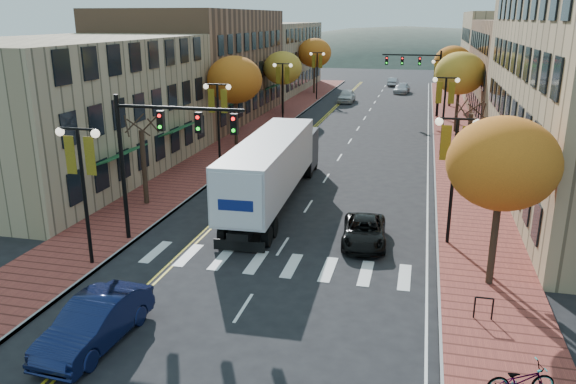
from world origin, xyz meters
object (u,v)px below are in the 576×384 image
Objects in this scene: black_suv at (364,232)px; navy_sedan at (95,322)px; semi_truck at (275,163)px; bicycle at (521,380)px.

navy_sedan is at bearing -130.54° from black_suv.
semi_truck is 3.40× the size of navy_sedan.
semi_truck is 19.16m from bicycle.
semi_truck is 3.71× the size of black_suv.
bicycle is at bearing -67.32° from black_suv.
black_suv is at bearing 57.72° from navy_sedan.
semi_truck is 8.32× the size of bicycle.
semi_truck is 7.79m from black_suv.
navy_sedan is 13.09m from bicycle.
black_suv reaches higher than bicycle.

